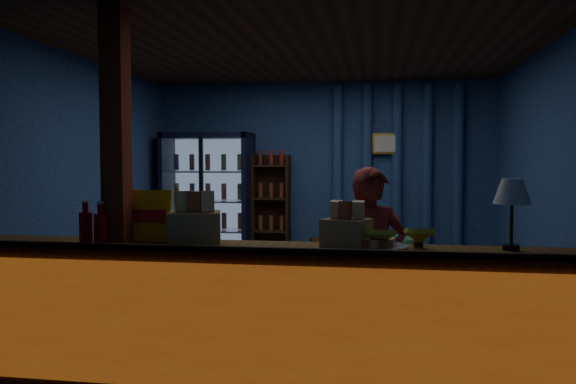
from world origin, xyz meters
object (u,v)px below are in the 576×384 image
(shopkeeper, at_px, (372,265))
(green_chair, at_px, (382,260))
(table_lamp, at_px, (512,194))
(pastry_tray, at_px, (376,245))

(shopkeeper, xyz_separation_m, green_chair, (0.11, 2.71, -0.44))
(shopkeeper, bearing_deg, green_chair, 69.87)
(shopkeeper, relative_size, table_lamp, 3.20)
(shopkeeper, height_order, table_lamp, shopkeeper)
(green_chair, xyz_separation_m, pastry_tray, (-0.08, -3.25, 0.67))
(table_lamp, bearing_deg, green_chair, 103.71)
(green_chair, bearing_deg, shopkeeper, 44.99)
(shopkeeper, distance_m, green_chair, 2.75)
(shopkeeper, distance_m, pastry_tray, 0.58)
(shopkeeper, relative_size, green_chair, 2.23)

